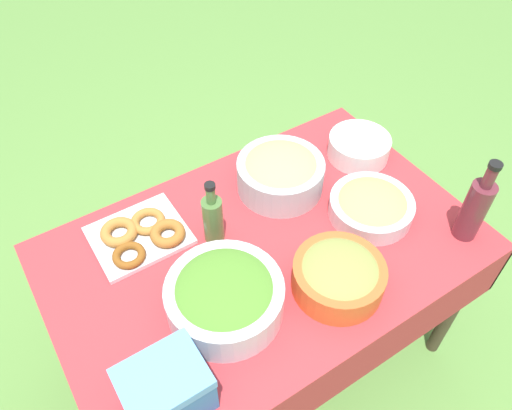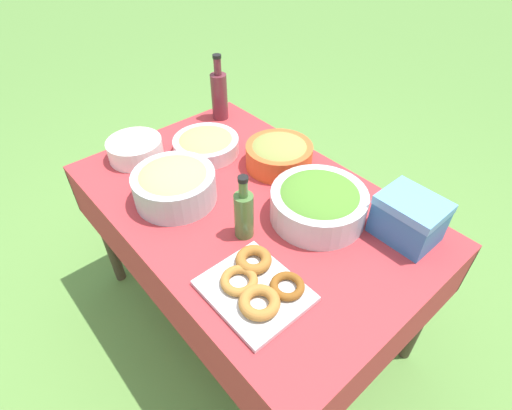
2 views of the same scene
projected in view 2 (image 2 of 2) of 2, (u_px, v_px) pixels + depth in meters
The scene contains 11 objects.
ground_plane at pixel (251, 312), 1.97m from camera, with size 14.00×14.00×0.00m, color #609342.
picnic_table at pixel (249, 220), 1.56m from camera, with size 1.36×0.88×0.72m.
salad_bowl at pixel (319, 202), 1.39m from camera, with size 0.34×0.34×0.13m.
pasta_bowl at pixel (174, 184), 1.46m from camera, with size 0.30×0.30×0.14m.
donut_platter at pixel (256, 286), 1.18m from camera, with size 0.30×0.27×0.05m.
plate_stack at pixel (135, 149), 1.68m from camera, with size 0.23×0.23×0.08m.
olive_oil_bottle at pixel (244, 213), 1.30m from camera, with size 0.07×0.07×0.24m.
wine_bottle at pixel (219, 94), 1.89m from camera, with size 0.08×0.08×0.31m.
bread_bowl at pixel (206, 144), 1.72m from camera, with size 0.28×0.28×0.08m.
olive_bowl at pixel (279, 153), 1.63m from camera, with size 0.27×0.27×0.12m.
cooler_box at pixel (409, 218), 1.31m from camera, with size 0.20×0.16×0.16m.
Camera 2 is at (-0.87, 0.72, 1.70)m, focal length 28.00 mm.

